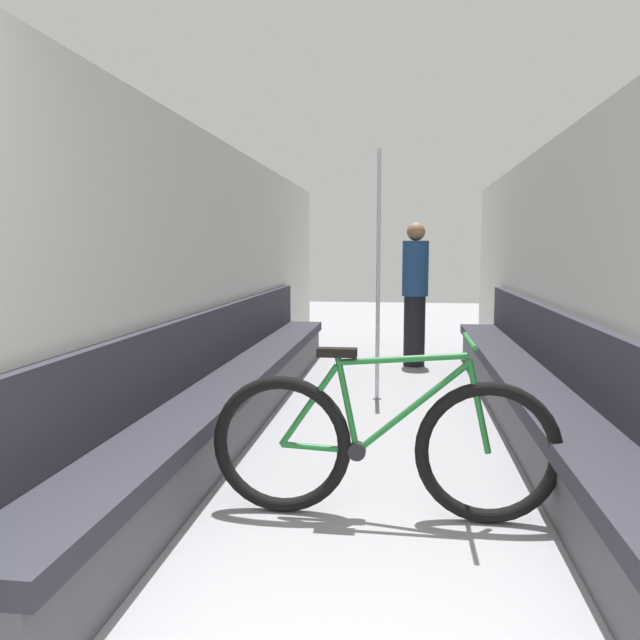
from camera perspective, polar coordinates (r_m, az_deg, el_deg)
wall_left at (r=4.83m, az=-11.03°, el=3.61°), size 0.10×10.68×2.24m
wall_right at (r=4.74m, az=22.70°, el=3.17°), size 0.10×10.68×2.24m
bench_seat_row_left at (r=4.96m, az=-7.67°, el=-5.96°), size 0.47×6.28×0.89m
bench_seat_row_right at (r=4.89m, az=19.08°, el=-6.45°), size 0.47×6.28×0.89m
bicycle at (r=3.21m, az=5.72°, el=-11.33°), size 1.75×0.46×0.93m
grab_pole_near at (r=5.57m, az=5.34°, el=3.68°), size 0.08×0.08×2.22m
passenger_standing at (r=7.26m, az=8.68°, el=2.50°), size 0.30×0.30×1.66m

